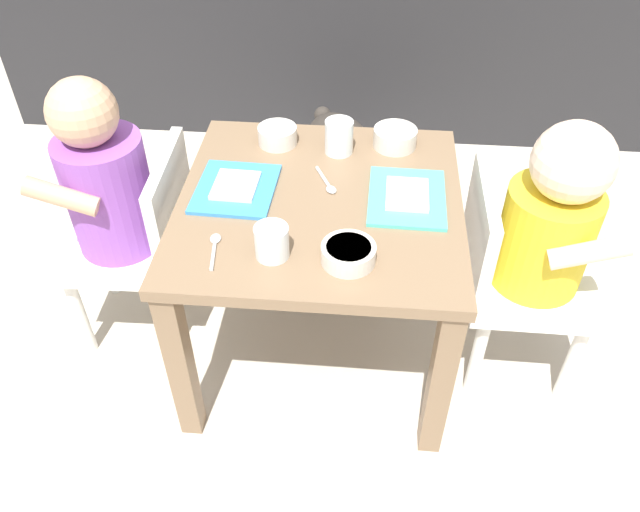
# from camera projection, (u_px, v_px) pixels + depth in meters

# --- Properties ---
(ground_plane) EXTENTS (7.00, 7.00, 0.00)m
(ground_plane) POSITION_uv_depth(u_px,v_px,m) (320.00, 342.00, 1.54)
(ground_plane) COLOR beige
(dining_table) EXTENTS (0.56, 0.57, 0.43)m
(dining_table) POSITION_uv_depth(u_px,v_px,m) (320.00, 228.00, 1.30)
(dining_table) COLOR #7A6047
(dining_table) RESTS_ON ground
(seated_child_left) EXTENTS (0.29, 0.29, 0.65)m
(seated_child_left) POSITION_uv_depth(u_px,v_px,m) (113.00, 192.00, 1.33)
(seated_child_left) COLOR white
(seated_child_left) RESTS_ON ground
(seated_child_right) EXTENTS (0.28, 0.28, 0.63)m
(seated_child_right) POSITION_uv_depth(u_px,v_px,m) (543.00, 230.00, 1.25)
(seated_child_right) COLOR white
(seated_child_right) RESTS_ON ground
(dog) EXTENTS (0.30, 0.41, 0.32)m
(dog) POSITION_uv_depth(u_px,v_px,m) (347.00, 156.00, 1.77)
(dog) COLOR #332D28
(dog) RESTS_ON ground
(food_tray_left) EXTENTS (0.16, 0.19, 0.02)m
(food_tray_left) POSITION_uv_depth(u_px,v_px,m) (236.00, 188.00, 1.27)
(food_tray_left) COLOR #388CD8
(food_tray_left) RESTS_ON dining_table
(food_tray_right) EXTENTS (0.16, 0.20, 0.02)m
(food_tray_right) POSITION_uv_depth(u_px,v_px,m) (407.00, 197.00, 1.25)
(food_tray_right) COLOR #4CC6BC
(food_tray_right) RESTS_ON dining_table
(water_cup_left) EXTENTS (0.06, 0.06, 0.06)m
(water_cup_left) POSITION_uv_depth(u_px,v_px,m) (272.00, 243.00, 1.11)
(water_cup_left) COLOR white
(water_cup_left) RESTS_ON dining_table
(water_cup_right) EXTENTS (0.06, 0.06, 0.07)m
(water_cup_right) POSITION_uv_depth(u_px,v_px,m) (339.00, 139.00, 1.36)
(water_cup_right) COLOR white
(water_cup_right) RESTS_ON dining_table
(veggie_bowl_far) EXTENTS (0.10, 0.10, 0.04)m
(veggie_bowl_far) POSITION_uv_depth(u_px,v_px,m) (395.00, 137.00, 1.38)
(veggie_bowl_far) COLOR silver
(veggie_bowl_far) RESTS_ON dining_table
(cereal_bowl_right_side) EXTENTS (0.09, 0.09, 0.04)m
(cereal_bowl_right_side) POSITION_uv_depth(u_px,v_px,m) (277.00, 135.00, 1.39)
(cereal_bowl_right_side) COLOR silver
(cereal_bowl_right_side) RESTS_ON dining_table
(cereal_bowl_left_side) EXTENTS (0.10, 0.10, 0.03)m
(cereal_bowl_left_side) POSITION_uv_depth(u_px,v_px,m) (348.00, 253.00, 1.10)
(cereal_bowl_left_side) COLOR silver
(cereal_bowl_left_side) RESTS_ON dining_table
(spoon_by_left_tray) EXTENTS (0.03, 0.10, 0.01)m
(spoon_by_left_tray) POSITION_uv_depth(u_px,v_px,m) (214.00, 247.00, 1.14)
(spoon_by_left_tray) COLOR silver
(spoon_by_left_tray) RESTS_ON dining_table
(spoon_by_right_tray) EXTENTS (0.05, 0.10, 0.01)m
(spoon_by_right_tray) POSITION_uv_depth(u_px,v_px,m) (327.00, 183.00, 1.29)
(spoon_by_right_tray) COLOR silver
(spoon_by_right_tray) RESTS_ON dining_table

